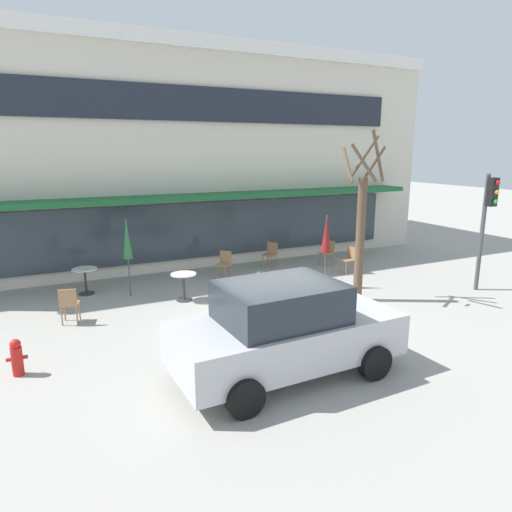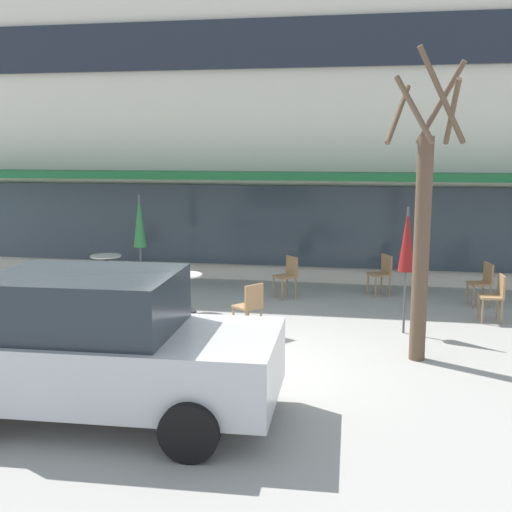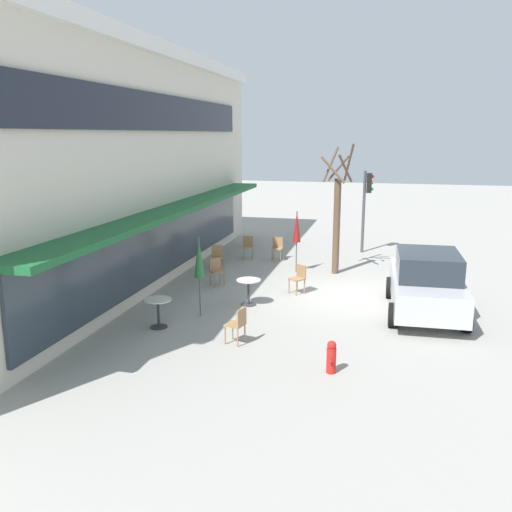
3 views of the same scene
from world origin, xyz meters
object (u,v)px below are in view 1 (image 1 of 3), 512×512
Objects in this scene: cafe_chair_5 at (349,258)px; traffic_light_pole at (487,213)px; cafe_chair_4 at (224,263)px; fire_hydrant at (17,357)px; patio_umbrella_green_folded at (326,234)px; street_tree at (361,227)px; cafe_chair_1 at (253,286)px; cafe_chair_3 at (271,253)px; parked_sedan at (285,329)px; patio_umbrella_cream_folded at (127,240)px; cafe_chair_2 at (328,251)px; cafe_chair_0 at (69,303)px; cafe_table_streetside at (184,282)px; cafe_table_near_wall at (85,277)px.

traffic_light_pole reaches higher than cafe_chair_5.
cafe_chair_4 is 1.26× the size of fire_hydrant.
street_tree reaches higher than patio_umbrella_green_folded.
patio_umbrella_green_folded is at bearing 14.52° from fire_hydrant.
cafe_chair_1 is 1.00× the size of cafe_chair_3.
street_tree is at bearing -83.62° from cafe_chair_3.
cafe_chair_4 is 0.21× the size of parked_sedan.
patio_umbrella_cream_folded is 7.18m from cafe_chair_2.
cafe_chair_0 is at bearing -156.65° from cafe_chair_4.
cafe_chair_2 is (5.81, 1.53, 0.01)m from cafe_table_streetside.
cafe_chair_1 is 0.21× the size of parked_sedan.
patio_umbrella_green_folded is 2.47× the size of cafe_chair_4.
patio_umbrella_green_folded reaches higher than cafe_chair_3.
street_tree reaches higher than cafe_chair_4.
patio_umbrella_green_folded is 8.55m from fire_hydrant.
traffic_light_pole is at bearing -14.64° from cafe_chair_1.
fire_hydrant is at bearing -109.91° from cafe_table_near_wall.
patio_umbrella_cream_folded reaches higher than cafe_table_streetside.
cafe_chair_3 is at bearing 29.35° from cafe_table_streetside.
cafe_chair_0 is 1.00× the size of cafe_chair_3.
fire_hydrant is (-9.85, -4.34, -0.17)m from cafe_chair_2.
cafe_table_streetside is 0.18× the size of parked_sedan.
traffic_light_pole is (6.56, -1.71, 1.77)m from cafe_chair_1.
cafe_chair_4 is (-3.98, 0.04, 0.00)m from cafe_chair_2.
fire_hydrant is at bearing 154.51° from parked_sedan.
cafe_chair_3 is (2.29, 3.36, 0.00)m from cafe_chair_1.
patio_umbrella_cream_folded is (-1.26, 1.04, 1.11)m from cafe_table_streetside.
patio_umbrella_cream_folded reaches higher than cafe_chair_5.
cafe_chair_1 is at bearing -168.82° from patio_umbrella_green_folded.
patio_umbrella_green_folded is 2.47× the size of cafe_chair_0.
patio_umbrella_cream_folded is at bearing 157.05° from traffic_light_pole.
cafe_chair_1 is (1.53, -1.21, 0.01)m from cafe_table_streetside.
cafe_chair_1 is (-2.62, -0.52, -1.10)m from patio_umbrella_green_folded.
street_tree is 3.90m from traffic_light_pole.
cafe_chair_4 is at bearing 36.77° from fire_hydrant.
cafe_chair_2 is 0.26× the size of traffic_light_pole.
cafe_chair_3 is 6.87m from traffic_light_pole.
cafe_chair_3 is at bearing 130.10° from traffic_light_pole.
cafe_chair_1 reaches higher than cafe_table_near_wall.
cafe_table_streetside is 3.00m from cafe_chair_0.
cafe_chair_0 is 11.46m from traffic_light_pole.
cafe_chair_4 is (3.09, 0.53, -1.10)m from patio_umbrella_cream_folded.
patio_umbrella_green_folded is at bearing 150.46° from traffic_light_pole.
cafe_table_streetside is at bearing -176.62° from cafe_chair_5.
parked_sedan is (1.66, -5.96, -0.75)m from patio_umbrella_cream_folded.
cafe_chair_4 is at bearing 144.36° from traffic_light_pole.
cafe_chair_5 is 0.26× the size of traffic_light_pole.
street_tree reaches higher than cafe_chair_0.
patio_umbrella_green_folded is (4.16, -0.70, 1.11)m from cafe_table_streetside.
patio_umbrella_cream_folded is (-5.42, 1.73, 0.00)m from patio_umbrella_green_folded.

